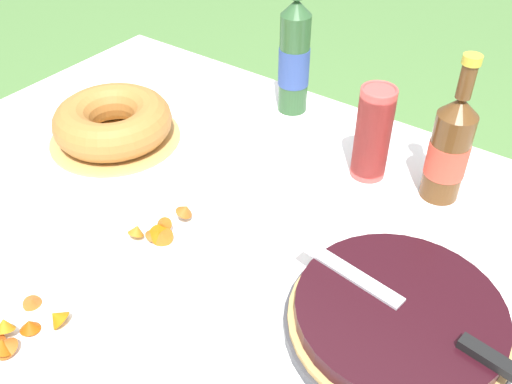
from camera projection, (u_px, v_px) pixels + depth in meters
The scene contains 10 objects.
garden_table at pixel (277, 281), 1.05m from camera, with size 1.76×1.08×0.73m.
tablecloth at pixel (277, 263), 1.02m from camera, with size 1.77×1.09×0.10m.
berry_tart at pixel (398, 319), 0.87m from camera, with size 0.35×0.35×0.06m.
serving_knife at pixel (419, 314), 0.83m from camera, with size 0.37×0.08×0.01m.
bundt_cake at pixel (113, 122), 1.28m from camera, with size 0.29×0.29×0.09m.
cup_stack at pixel (373, 134), 1.14m from camera, with size 0.07×0.07×0.20m.
cider_bottle_green at pixel (294, 57), 1.33m from camera, with size 0.07×0.07×0.36m.
cider_bottle_amber at pixel (449, 149), 1.08m from camera, with size 0.08×0.08×0.30m.
snack_plate_near at pixel (20, 336), 0.86m from camera, with size 0.22×0.22×0.05m.
snack_plate_far at pixel (164, 232), 1.05m from camera, with size 0.23×0.23×0.05m.
Camera 1 is at (0.39, -0.60, 1.46)m, focal length 40.00 mm.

